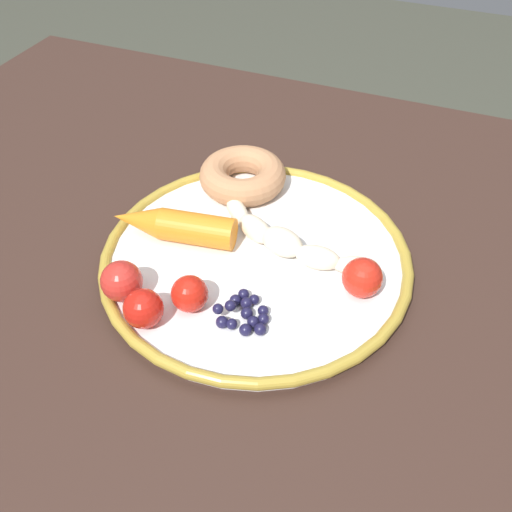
# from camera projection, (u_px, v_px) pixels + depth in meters

# --- Properties ---
(dining_table) EXTENTS (1.20, 0.80, 0.75)m
(dining_table) POSITION_uv_depth(u_px,v_px,m) (279.00, 314.00, 0.66)
(dining_table) COLOR #37241D
(dining_table) RESTS_ON ground_plane
(plate) EXTENTS (0.33, 0.33, 0.02)m
(plate) POSITION_uv_depth(u_px,v_px,m) (256.00, 258.00, 0.59)
(plate) COLOR white
(plate) RESTS_ON dining_table
(banana) EXTENTS (0.19, 0.08, 0.03)m
(banana) POSITION_uv_depth(u_px,v_px,m) (287.00, 241.00, 0.59)
(banana) COLOR #F2E0C0
(banana) RESTS_ON plate
(carrot_orange) EXTENTS (0.14, 0.05, 0.03)m
(carrot_orange) POSITION_uv_depth(u_px,v_px,m) (173.00, 225.00, 0.60)
(carrot_orange) COLOR orange
(carrot_orange) RESTS_ON plate
(donut) EXTENTS (0.14, 0.14, 0.03)m
(donut) POSITION_uv_depth(u_px,v_px,m) (243.00, 175.00, 0.67)
(donut) COLOR tan
(donut) RESTS_ON plate
(blueberry_pile) EXTENTS (0.05, 0.05, 0.02)m
(blueberry_pile) POSITION_uv_depth(u_px,v_px,m) (244.00, 313.00, 0.52)
(blueberry_pile) COLOR #191638
(blueberry_pile) RESTS_ON plate
(tomato_near) EXTENTS (0.04, 0.04, 0.04)m
(tomato_near) POSITION_uv_depth(u_px,v_px,m) (122.00, 281.00, 0.53)
(tomato_near) COLOR red
(tomato_near) RESTS_ON plate
(tomato_mid) EXTENTS (0.04, 0.04, 0.04)m
(tomato_mid) POSITION_uv_depth(u_px,v_px,m) (362.00, 278.00, 0.54)
(tomato_mid) COLOR red
(tomato_mid) RESTS_ON plate
(tomato_far) EXTENTS (0.04, 0.04, 0.04)m
(tomato_far) POSITION_uv_depth(u_px,v_px,m) (143.00, 309.00, 0.51)
(tomato_far) COLOR red
(tomato_far) RESTS_ON plate
(tomato_extra) EXTENTS (0.04, 0.04, 0.04)m
(tomato_extra) POSITION_uv_depth(u_px,v_px,m) (190.00, 294.00, 0.53)
(tomato_extra) COLOR red
(tomato_extra) RESTS_ON plate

